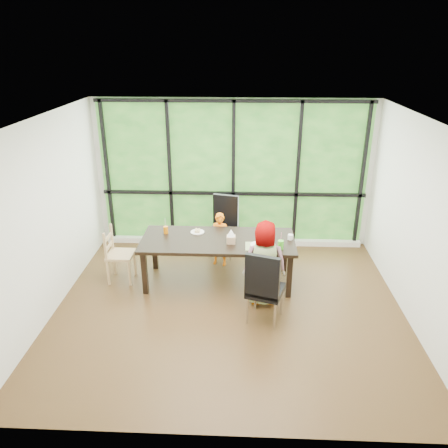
% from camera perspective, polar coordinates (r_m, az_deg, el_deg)
% --- Properties ---
extents(ground, '(5.00, 5.00, 0.00)m').
position_cam_1_polar(ground, '(6.48, 0.64, -10.80)').
color(ground, black).
rests_on(ground, ground).
extents(back_wall, '(5.00, 0.00, 5.00)m').
position_cam_1_polar(back_wall, '(7.96, 1.24, 6.54)').
color(back_wall, silver).
rests_on(back_wall, ground).
extents(foliage_backdrop, '(4.80, 0.02, 2.65)m').
position_cam_1_polar(foliage_backdrop, '(7.94, 1.23, 6.50)').
color(foliage_backdrop, '#204E1D').
rests_on(foliage_backdrop, back_wall).
extents(window_mullions, '(4.80, 0.06, 2.65)m').
position_cam_1_polar(window_mullions, '(7.90, 1.23, 6.41)').
color(window_mullions, black).
rests_on(window_mullions, back_wall).
extents(window_sill, '(4.80, 0.12, 0.10)m').
position_cam_1_polar(window_sill, '(8.33, 1.15, -2.27)').
color(window_sill, silver).
rests_on(window_sill, ground).
extents(dining_table, '(2.39, 1.03, 0.75)m').
position_cam_1_polar(dining_table, '(6.92, -0.79, -4.81)').
color(dining_table, black).
rests_on(dining_table, ground).
extents(chair_window_leather, '(0.56, 0.56, 1.08)m').
position_cam_1_polar(chair_window_leather, '(7.71, -0.16, -0.43)').
color(chair_window_leather, black).
rests_on(chair_window_leather, ground).
extents(chair_interior_leather, '(0.58, 0.58, 1.08)m').
position_cam_1_polar(chair_interior_leather, '(5.97, 5.47, -8.01)').
color(chair_interior_leather, black).
rests_on(chair_interior_leather, ground).
extents(chair_end_beech, '(0.40, 0.42, 0.90)m').
position_cam_1_polar(chair_end_beech, '(7.14, -13.38, -3.92)').
color(chair_end_beech, '#A68555').
rests_on(chair_end_beech, ground).
extents(child_toddler, '(0.38, 0.29, 0.94)m').
position_cam_1_polar(child_toddler, '(7.42, -0.53, -2.00)').
color(child_toddler, orange).
rests_on(child_toddler, ground).
extents(child_older, '(0.63, 0.41, 1.28)m').
position_cam_1_polar(child_older, '(6.30, 5.31, -5.16)').
color(child_older, gray).
rests_on(child_older, ground).
extents(placemat, '(0.40, 0.29, 0.01)m').
position_cam_1_polar(placemat, '(6.54, 4.58, -2.93)').
color(placemat, tan).
rests_on(placemat, dining_table).
extents(plate_far, '(0.22, 0.22, 0.01)m').
position_cam_1_polar(plate_far, '(7.00, -3.50, -1.05)').
color(plate_far, white).
rests_on(plate_far, dining_table).
extents(plate_near, '(0.26, 0.26, 0.02)m').
position_cam_1_polar(plate_near, '(6.57, 4.55, -2.76)').
color(plate_near, white).
rests_on(plate_near, dining_table).
extents(orange_cup, '(0.07, 0.07, 0.12)m').
position_cam_1_polar(orange_cup, '(7.00, -7.63, -0.77)').
color(orange_cup, orange).
rests_on(orange_cup, dining_table).
extents(green_cup, '(0.09, 0.09, 0.14)m').
position_cam_1_polar(green_cup, '(6.47, 7.42, -2.72)').
color(green_cup, green).
rests_on(green_cup, dining_table).
extents(white_mug, '(0.08, 0.08, 0.08)m').
position_cam_1_polar(white_mug, '(6.81, 8.67, -1.70)').
color(white_mug, white).
rests_on(white_mug, dining_table).
extents(tissue_box, '(0.13, 0.13, 0.11)m').
position_cam_1_polar(tissue_box, '(6.62, 0.93, -2.03)').
color(tissue_box, tan).
rests_on(tissue_box, dining_table).
extents(crepe_rolls_far, '(0.10, 0.12, 0.04)m').
position_cam_1_polar(crepe_rolls_far, '(6.99, -3.50, -0.87)').
color(crepe_rolls_far, tan).
rests_on(crepe_rolls_far, plate_far).
extents(crepe_rolls_near, '(0.05, 0.12, 0.04)m').
position_cam_1_polar(crepe_rolls_near, '(6.56, 4.56, -2.55)').
color(crepe_rolls_near, tan).
rests_on(crepe_rolls_near, plate_near).
extents(straw_white, '(0.01, 0.04, 0.20)m').
position_cam_1_polar(straw_white, '(6.96, -7.67, -0.03)').
color(straw_white, white).
rests_on(straw_white, orange_cup).
extents(straw_pink, '(0.01, 0.04, 0.20)m').
position_cam_1_polar(straw_pink, '(6.42, 7.47, -1.85)').
color(straw_pink, pink).
rests_on(straw_pink, green_cup).
extents(tissue, '(0.12, 0.12, 0.11)m').
position_cam_1_polar(tissue, '(6.57, 0.93, -1.14)').
color(tissue, white).
rests_on(tissue, tissue_box).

